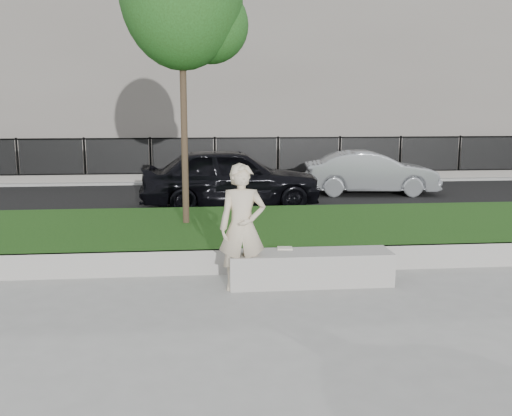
{
  "coord_description": "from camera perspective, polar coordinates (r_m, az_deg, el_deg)",
  "views": [
    {
      "loc": [
        -1.1,
        -7.74,
        2.63
      ],
      "look_at": [
        -0.23,
        1.2,
        1.03
      ],
      "focal_mm": 40.0,
      "sensor_mm": 36.0,
      "label": 1
    }
  ],
  "objects": [
    {
      "name": "far_pavement",
      "position": [
        20.92,
        -2.53,
        3.02
      ],
      "size": [
        34.0,
        3.0,
        0.12
      ],
      "primitive_type": "cube",
      "color": "gray",
      "rests_on": "ground"
    },
    {
      "name": "building_facade",
      "position": [
        27.86,
        -3.41,
        14.95
      ],
      "size": [
        34.0,
        10.0,
        10.0
      ],
      "primitive_type": "cube",
      "color": "slate",
      "rests_on": "ground"
    },
    {
      "name": "car_dark",
      "position": [
        14.8,
        -2.54,
        3.1
      ],
      "size": [
        4.73,
        2.09,
        1.58
      ],
      "primitive_type": "imported",
      "rotation": [
        0.0,
        0.0,
        1.62
      ],
      "color": "black",
      "rests_on": "street"
    },
    {
      "name": "stone_bench",
      "position": [
        8.63,
        5.44,
        -5.97
      ],
      "size": [
        2.43,
        0.61,
        0.5
      ],
      "primitive_type": "cube",
      "color": "#99968F",
      "rests_on": "ground"
    },
    {
      "name": "book",
      "position": [
        8.69,
        2.91,
        -4.04
      ],
      "size": [
        0.24,
        0.19,
        0.03
      ],
      "primitive_type": "cube",
      "rotation": [
        0.0,
        0.0,
        -0.1
      ],
      "color": "silver",
      "rests_on": "stone_bench"
    },
    {
      "name": "car_silver",
      "position": [
        17.45,
        11.4,
        3.49
      ],
      "size": [
        4.03,
        1.75,
        1.29
      ],
      "primitive_type": "imported",
      "rotation": [
        0.0,
        0.0,
        1.47
      ],
      "color": "gray",
      "rests_on": "street"
    },
    {
      "name": "grass_bank",
      "position": [
        11.06,
        0.27,
        -2.6
      ],
      "size": [
        34.0,
        4.0,
        0.4
      ],
      "primitive_type": "cube",
      "color": "black",
      "rests_on": "ground"
    },
    {
      "name": "man",
      "position": [
        8.19,
        -1.38,
        -1.96
      ],
      "size": [
        0.68,
        0.46,
        1.84
      ],
      "primitive_type": "imported",
      "rotation": [
        0.0,
        0.0,
        -0.03
      ],
      "color": "beige",
      "rests_on": "ground"
    },
    {
      "name": "street",
      "position": [
        16.48,
        -1.68,
        0.97
      ],
      "size": [
        34.0,
        7.0,
        0.04
      ],
      "primitive_type": "cube",
      "color": "black",
      "rests_on": "ground"
    },
    {
      "name": "iron_fence",
      "position": [
        19.88,
        -2.38,
        4.05
      ],
      "size": [
        32.0,
        0.3,
        1.5
      ],
      "color": "slate",
      "rests_on": "far_pavement"
    },
    {
      "name": "ground",
      "position": [
        8.25,
        2.42,
        -8.52
      ],
      "size": [
        90.0,
        90.0,
        0.0
      ],
      "primitive_type": "plane",
      "color": "gray",
      "rests_on": "ground"
    },
    {
      "name": "grass_kerb",
      "position": [
        9.17,
        1.53,
        -5.27
      ],
      "size": [
        34.0,
        0.08,
        0.4
      ],
      "primitive_type": "cube",
      "color": "#99968F",
      "rests_on": "ground"
    }
  ]
}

